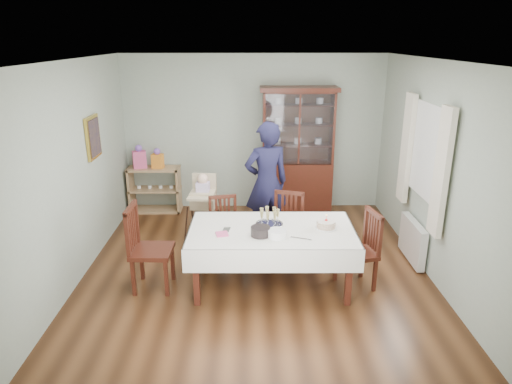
{
  "coord_description": "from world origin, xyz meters",
  "views": [
    {
      "loc": [
        -0.08,
        -5.38,
        2.95
      ],
      "look_at": [
        0.01,
        0.2,
        1.05
      ],
      "focal_mm": 32.0,
      "sensor_mm": 36.0,
      "label": 1
    }
  ],
  "objects_px": {
    "dining_table": "(271,257)",
    "china_cabinet": "(298,149)",
    "sideboard": "(155,189)",
    "chair_end_right": "(357,264)",
    "chair_end_left": "(151,264)",
    "gift_bag_pink": "(139,158)",
    "champagne_tray": "(269,220)",
    "chair_far_left": "(225,243)",
    "gift_bag_orange": "(158,159)",
    "woman": "(266,183)",
    "chair_far_right": "(286,242)",
    "birthday_cake": "(326,225)",
    "high_chair": "(204,216)"
  },
  "relations": [
    {
      "from": "china_cabinet",
      "to": "gift_bag_pink",
      "type": "relative_size",
      "value": 5.3
    },
    {
      "from": "champagne_tray",
      "to": "high_chair",
      "type": "bearing_deg",
      "value": 128.33
    },
    {
      "from": "china_cabinet",
      "to": "gift_bag_pink",
      "type": "distance_m",
      "value": 2.73
    },
    {
      "from": "high_chair",
      "to": "gift_bag_pink",
      "type": "bearing_deg",
      "value": 138.28
    },
    {
      "from": "gift_bag_pink",
      "to": "china_cabinet",
      "type": "bearing_deg",
      "value": -0.03
    },
    {
      "from": "woman",
      "to": "high_chair",
      "type": "distance_m",
      "value": 1.06
    },
    {
      "from": "sideboard",
      "to": "woman",
      "type": "relative_size",
      "value": 0.49
    },
    {
      "from": "champagne_tray",
      "to": "chair_far_left",
      "type": "bearing_deg",
      "value": 136.45
    },
    {
      "from": "dining_table",
      "to": "gift_bag_pink",
      "type": "height_order",
      "value": "gift_bag_pink"
    },
    {
      "from": "china_cabinet",
      "to": "gift_bag_orange",
      "type": "bearing_deg",
      "value": 179.96
    },
    {
      "from": "chair_far_right",
      "to": "champagne_tray",
      "type": "relative_size",
      "value": 2.81
    },
    {
      "from": "dining_table",
      "to": "sideboard",
      "type": "bearing_deg",
      "value": 126.56
    },
    {
      "from": "woman",
      "to": "champagne_tray",
      "type": "height_order",
      "value": "woman"
    },
    {
      "from": "chair_far_left",
      "to": "birthday_cake",
      "type": "xyz_separation_m",
      "value": [
        1.26,
        -0.66,
        0.54
      ]
    },
    {
      "from": "woman",
      "to": "high_chair",
      "type": "height_order",
      "value": "woman"
    },
    {
      "from": "gift_bag_pink",
      "to": "gift_bag_orange",
      "type": "height_order",
      "value": "gift_bag_pink"
    },
    {
      "from": "gift_bag_pink",
      "to": "high_chair",
      "type": "bearing_deg",
      "value": -47.04
    },
    {
      "from": "chair_end_right",
      "to": "champagne_tray",
      "type": "height_order",
      "value": "chair_end_right"
    },
    {
      "from": "dining_table",
      "to": "china_cabinet",
      "type": "relative_size",
      "value": 0.93
    },
    {
      "from": "sideboard",
      "to": "chair_far_right",
      "type": "height_order",
      "value": "chair_far_right"
    },
    {
      "from": "woman",
      "to": "gift_bag_pink",
      "type": "relative_size",
      "value": 4.47
    },
    {
      "from": "china_cabinet",
      "to": "chair_far_right",
      "type": "height_order",
      "value": "china_cabinet"
    },
    {
      "from": "sideboard",
      "to": "chair_far_right",
      "type": "xyz_separation_m",
      "value": [
        2.17,
        -1.97,
        -0.11
      ]
    },
    {
      "from": "chair_far_right",
      "to": "chair_end_right",
      "type": "height_order",
      "value": "chair_end_right"
    },
    {
      "from": "birthday_cake",
      "to": "chair_end_right",
      "type": "bearing_deg",
      "value": -5.16
    },
    {
      "from": "sideboard",
      "to": "chair_far_left",
      "type": "bearing_deg",
      "value": -55.47
    },
    {
      "from": "chair_end_left",
      "to": "gift_bag_orange",
      "type": "relative_size",
      "value": 3.07
    },
    {
      "from": "china_cabinet",
      "to": "chair_end_right",
      "type": "xyz_separation_m",
      "value": [
        0.49,
        -2.62,
        -0.83
      ]
    },
    {
      "from": "sideboard",
      "to": "woman",
      "type": "distance_m",
      "value": 2.37
    },
    {
      "from": "woman",
      "to": "birthday_cake",
      "type": "bearing_deg",
      "value": 99.99
    },
    {
      "from": "champagne_tray",
      "to": "chair_end_left",
      "type": "bearing_deg",
      "value": -173.81
    },
    {
      "from": "sideboard",
      "to": "birthday_cake",
      "type": "xyz_separation_m",
      "value": [
        2.59,
        -2.6,
        0.41
      ]
    },
    {
      "from": "china_cabinet",
      "to": "sideboard",
      "type": "bearing_deg",
      "value": 179.51
    },
    {
      "from": "chair_far_left",
      "to": "gift_bag_pink",
      "type": "relative_size",
      "value": 2.19
    },
    {
      "from": "chair_end_right",
      "to": "woman",
      "type": "distance_m",
      "value": 1.84
    },
    {
      "from": "sideboard",
      "to": "chair_end_left",
      "type": "relative_size",
      "value": 0.84
    },
    {
      "from": "chair_end_left",
      "to": "champagne_tray",
      "type": "xyz_separation_m",
      "value": [
        1.45,
        0.16,
        0.5
      ]
    },
    {
      "from": "woman",
      "to": "chair_far_left",
      "type": "bearing_deg",
      "value": 31.28
    },
    {
      "from": "china_cabinet",
      "to": "chair_end_left",
      "type": "height_order",
      "value": "china_cabinet"
    },
    {
      "from": "gift_bag_pink",
      "to": "gift_bag_orange",
      "type": "relative_size",
      "value": 1.18
    },
    {
      "from": "high_chair",
      "to": "gift_bag_pink",
      "type": "relative_size",
      "value": 2.62
    },
    {
      "from": "chair_end_right",
      "to": "champagne_tray",
      "type": "xyz_separation_m",
      "value": [
        -1.08,
        0.15,
        0.53
      ]
    },
    {
      "from": "chair_far_left",
      "to": "chair_end_left",
      "type": "distance_m",
      "value": 1.12
    },
    {
      "from": "chair_end_left",
      "to": "sideboard",
      "type": "bearing_deg",
      "value": 11.72
    },
    {
      "from": "woman",
      "to": "chair_end_right",
      "type": "bearing_deg",
      "value": 111.35
    },
    {
      "from": "chair_end_right",
      "to": "birthday_cake",
      "type": "height_order",
      "value": "chair_end_right"
    },
    {
      "from": "champagne_tray",
      "to": "gift_bag_pink",
      "type": "relative_size",
      "value": 0.83
    },
    {
      "from": "sideboard",
      "to": "chair_end_right",
      "type": "height_order",
      "value": "chair_end_right"
    },
    {
      "from": "chair_far_left",
      "to": "chair_far_right",
      "type": "xyz_separation_m",
      "value": [
        0.83,
        -0.03,
        0.02
      ]
    },
    {
      "from": "sideboard",
      "to": "woman",
      "type": "height_order",
      "value": "woman"
    }
  ]
}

